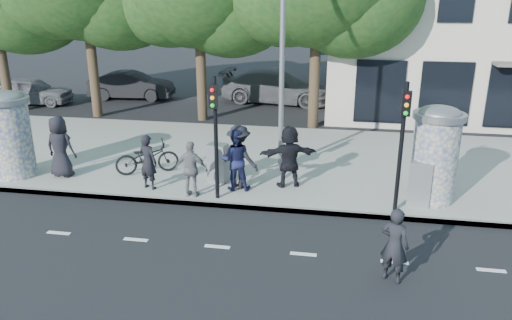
% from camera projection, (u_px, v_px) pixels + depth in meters
% --- Properties ---
extents(ground, '(120.00, 120.00, 0.00)m').
position_uv_depth(ground, '(201.00, 280.00, 10.27)').
color(ground, black).
rests_on(ground, ground).
extents(sidewalk, '(40.00, 8.00, 0.15)m').
position_uv_depth(sidewalk, '(260.00, 159.00, 17.23)').
color(sidewalk, gray).
rests_on(sidewalk, ground).
extents(curb, '(40.00, 0.10, 0.16)m').
position_uv_depth(curb, '(236.00, 206.00, 13.55)').
color(curb, slate).
rests_on(curb, ground).
extents(lane_dash_far, '(32.00, 0.12, 0.01)m').
position_uv_depth(lane_dash_far, '(217.00, 247.00, 11.58)').
color(lane_dash_far, silver).
rests_on(lane_dash_far, ground).
extents(ad_column_left, '(1.36, 1.36, 2.65)m').
position_uv_depth(ad_column_left, '(10.00, 132.00, 15.12)').
color(ad_column_left, beige).
rests_on(ad_column_left, sidewalk).
extents(ad_column_right, '(1.36, 1.36, 2.65)m').
position_uv_depth(ad_column_right, '(435.00, 152.00, 13.30)').
color(ad_column_right, beige).
rests_on(ad_column_right, sidewalk).
extents(traffic_pole_near, '(0.22, 0.31, 3.40)m').
position_uv_depth(traffic_pole_near, '(215.00, 126.00, 13.17)').
color(traffic_pole_near, black).
rests_on(traffic_pole_near, sidewalk).
extents(traffic_pole_far, '(0.22, 0.31, 3.40)m').
position_uv_depth(traffic_pole_far, '(402.00, 135.00, 12.39)').
color(traffic_pole_far, black).
rests_on(traffic_pole_far, sidewalk).
extents(street_lamp, '(0.25, 0.93, 8.00)m').
position_uv_depth(street_lamp, '(282.00, 20.00, 14.74)').
color(street_lamp, slate).
rests_on(street_lamp, sidewalk).
extents(ped_a, '(0.99, 0.70, 1.90)m').
position_uv_depth(ped_a, '(60.00, 147.00, 15.19)').
color(ped_a, black).
rests_on(ped_a, sidewalk).
extents(ped_b, '(0.68, 0.56, 1.62)m').
position_uv_depth(ped_b, '(148.00, 162.00, 14.31)').
color(ped_b, black).
rests_on(ped_b, sidewalk).
extents(ped_c, '(0.97, 0.81, 1.81)m').
position_uv_depth(ped_c, '(235.00, 160.00, 14.21)').
color(ped_c, '#191C40').
rests_on(ped_c, sidewalk).
extents(ped_d, '(1.39, 1.11, 1.88)m').
position_uv_depth(ped_d, '(239.00, 157.00, 14.32)').
color(ped_d, black).
rests_on(ped_d, sidewalk).
extents(ped_e, '(0.97, 0.59, 1.60)m').
position_uv_depth(ped_e, '(191.00, 169.00, 13.76)').
color(ped_e, slate).
rests_on(ped_e, sidewalk).
extents(ped_f, '(1.80, 1.12, 1.83)m').
position_uv_depth(ped_f, '(289.00, 156.00, 14.44)').
color(ped_f, black).
rests_on(ped_f, sidewalk).
extents(man_road, '(0.70, 0.62, 1.61)m').
position_uv_depth(man_road, '(394.00, 245.00, 10.01)').
color(man_road, black).
rests_on(man_road, ground).
extents(bicycle, '(1.51, 2.05, 1.03)m').
position_uv_depth(bicycle, '(147.00, 158.00, 15.58)').
color(bicycle, black).
rests_on(bicycle, sidewalk).
extents(cabinet_left, '(0.64, 0.52, 1.18)m').
position_uv_depth(cabinet_left, '(218.00, 163.00, 14.87)').
color(cabinet_left, gray).
rests_on(cabinet_left, sidewalk).
extents(cabinet_right, '(0.67, 0.55, 1.23)m').
position_uv_depth(cabinet_right, '(420.00, 183.00, 13.27)').
color(cabinet_right, gray).
rests_on(cabinet_right, sidewalk).
extents(car_left, '(2.10, 4.23, 1.39)m').
position_uv_depth(car_left, '(31.00, 91.00, 25.38)').
color(car_left, slate).
rests_on(car_left, ground).
extents(car_mid, '(1.91, 4.53, 1.46)m').
position_uv_depth(car_mid, '(132.00, 85.00, 26.62)').
color(car_mid, black).
rests_on(car_mid, ground).
extents(car_right, '(2.88, 5.89, 1.65)m').
position_uv_depth(car_right, '(276.00, 87.00, 25.74)').
color(car_right, '#505357').
rests_on(car_right, ground).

